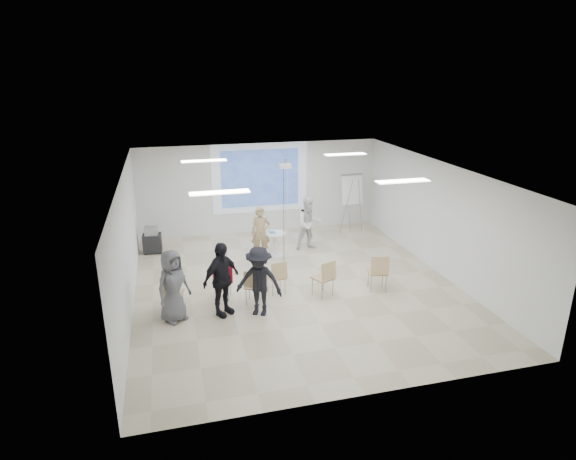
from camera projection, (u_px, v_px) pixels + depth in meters
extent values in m
cube|color=beige|center=(296.00, 287.00, 12.39)|extent=(8.00, 9.00, 0.10)
cube|color=white|center=(296.00, 169.00, 11.39)|extent=(8.00, 9.00, 0.10)
cube|color=silver|center=(260.00, 188.00, 16.06)|extent=(8.00, 0.10, 3.00)
cube|color=silver|center=(125.00, 245.00, 10.93)|extent=(0.10, 9.00, 3.00)
cube|color=silver|center=(442.00, 218.00, 12.85)|extent=(0.10, 9.00, 3.00)
cube|color=silver|center=(260.00, 178.00, 15.89)|extent=(3.20, 0.01, 2.30)
cube|color=#3052A3|center=(260.00, 178.00, 15.87)|extent=(2.60, 0.01, 1.90)
cylinder|color=white|center=(276.00, 255.00, 14.29)|extent=(0.52, 0.52, 0.05)
cylinder|color=white|center=(276.00, 245.00, 14.18)|extent=(0.14, 0.14, 0.66)
cylinder|color=white|center=(275.00, 234.00, 14.07)|extent=(0.71, 0.71, 0.04)
cube|color=white|center=(277.00, 233.00, 14.05)|extent=(0.24, 0.21, 0.01)
cube|color=teal|center=(272.00, 232.00, 14.08)|extent=(0.18, 0.23, 0.02)
imported|color=tan|center=(261.00, 229.00, 13.93)|extent=(0.69, 0.52, 1.75)
imported|color=white|center=(309.00, 221.00, 14.61)|extent=(0.90, 0.73, 1.80)
cube|color=white|center=(265.00, 217.00, 14.11)|extent=(0.06, 0.13, 0.04)
cube|color=white|center=(301.00, 209.00, 14.70)|extent=(0.05, 0.13, 0.04)
cube|color=tan|center=(173.00, 293.00, 10.96)|extent=(0.54, 0.54, 0.04)
cube|color=tan|center=(169.00, 287.00, 10.69)|extent=(0.42, 0.22, 0.40)
cylinder|color=#95989D|center=(164.00, 305.00, 10.89)|extent=(0.03, 0.03, 0.44)
cylinder|color=gray|center=(179.00, 306.00, 10.86)|extent=(0.03, 0.03, 0.44)
cylinder|color=gray|center=(169.00, 298.00, 11.21)|extent=(0.03, 0.03, 0.44)
cylinder|color=gray|center=(183.00, 299.00, 11.18)|extent=(0.03, 0.03, 0.44)
cube|color=tan|center=(222.00, 282.00, 11.57)|extent=(0.48, 0.48, 0.04)
cube|color=tan|center=(221.00, 277.00, 11.32)|extent=(0.40, 0.18, 0.37)
cylinder|color=gray|center=(215.00, 293.00, 11.50)|extent=(0.03, 0.03, 0.41)
cylinder|color=gray|center=(228.00, 293.00, 11.49)|extent=(0.03, 0.03, 0.41)
cylinder|color=gray|center=(217.00, 288.00, 11.80)|extent=(0.03, 0.03, 0.41)
cylinder|color=gray|center=(230.00, 288.00, 11.79)|extent=(0.03, 0.03, 0.41)
cube|color=tan|center=(254.00, 286.00, 11.35)|extent=(0.53, 0.53, 0.04)
cube|color=tan|center=(252.00, 280.00, 11.09)|extent=(0.41, 0.24, 0.39)
cylinder|color=gray|center=(246.00, 297.00, 11.29)|extent=(0.03, 0.03, 0.43)
cylinder|color=#919398|center=(260.00, 298.00, 11.25)|extent=(0.03, 0.03, 0.43)
cylinder|color=gray|center=(249.00, 291.00, 11.60)|extent=(0.03, 0.03, 0.43)
cylinder|color=gray|center=(263.00, 292.00, 11.56)|extent=(0.03, 0.03, 0.43)
cube|color=tan|center=(276.00, 277.00, 11.86)|extent=(0.46, 0.46, 0.04)
cube|color=tan|center=(279.00, 271.00, 11.61)|extent=(0.41, 0.14, 0.39)
cylinder|color=gray|center=(273.00, 289.00, 11.72)|extent=(0.02, 0.02, 0.42)
cylinder|color=#95979D|center=(285.00, 286.00, 11.84)|extent=(0.02, 0.02, 0.42)
cylinder|color=#95979D|center=(268.00, 283.00, 12.01)|extent=(0.02, 0.02, 0.42)
cylinder|color=#96989E|center=(280.00, 281.00, 12.13)|extent=(0.02, 0.02, 0.42)
cube|color=tan|center=(323.00, 278.00, 11.70)|extent=(0.58, 0.58, 0.04)
cube|color=tan|center=(329.00, 271.00, 11.46)|extent=(0.44, 0.26, 0.42)
cylinder|color=gray|center=(322.00, 291.00, 11.54)|extent=(0.03, 0.03, 0.46)
cylinder|color=gray|center=(333.00, 287.00, 11.74)|extent=(0.03, 0.03, 0.46)
cylinder|color=gray|center=(312.00, 286.00, 11.80)|extent=(0.03, 0.03, 0.46)
cylinder|color=gray|center=(323.00, 282.00, 12.01)|extent=(0.03, 0.03, 0.46)
cube|color=tan|center=(378.00, 272.00, 12.00)|extent=(0.54, 0.54, 0.04)
cube|color=tan|center=(380.00, 265.00, 11.71)|extent=(0.46, 0.19, 0.43)
cylinder|color=#92939A|center=(371.00, 284.00, 11.90)|extent=(0.03, 0.03, 0.48)
cylinder|color=gray|center=(386.00, 284.00, 11.91)|extent=(0.03, 0.03, 0.48)
cylinder|color=gray|center=(368.00, 278.00, 12.25)|extent=(0.03, 0.03, 0.48)
cylinder|color=gray|center=(383.00, 278.00, 12.26)|extent=(0.03, 0.03, 0.48)
cube|color=maroon|center=(223.00, 275.00, 11.27)|extent=(0.45, 0.22, 0.42)
imported|color=black|center=(254.00, 284.00, 11.36)|extent=(0.38, 0.34, 0.03)
imported|color=black|center=(221.00, 274.00, 10.64)|extent=(1.34, 1.23, 1.98)
imported|color=black|center=(259.00, 277.00, 10.67)|extent=(1.36, 1.13, 1.84)
imported|color=slate|center=(172.00, 282.00, 10.42)|extent=(1.08, 1.01, 1.85)
cylinder|color=gray|center=(346.00, 207.00, 15.89)|extent=(0.37, 0.19, 1.85)
cylinder|color=#92969A|center=(360.00, 206.00, 16.06)|extent=(0.33, 0.25, 1.85)
cylinder|color=#94969C|center=(349.00, 204.00, 16.27)|extent=(0.06, 0.42, 1.84)
cube|color=white|center=(352.00, 189.00, 15.90)|extent=(0.75, 0.28, 1.03)
cube|color=gray|center=(352.00, 174.00, 15.79)|extent=(0.75, 0.13, 0.07)
cube|color=black|center=(152.00, 243.00, 14.49)|extent=(0.56, 0.46, 0.54)
cube|color=#94969C|center=(151.00, 231.00, 14.37)|extent=(0.39, 0.34, 0.24)
cylinder|color=black|center=(145.00, 254.00, 14.39)|extent=(0.07, 0.07, 0.06)
cylinder|color=black|center=(160.00, 253.00, 14.47)|extent=(0.07, 0.07, 0.06)
cylinder|color=black|center=(146.00, 250.00, 14.69)|extent=(0.07, 0.07, 0.06)
cylinder|color=black|center=(161.00, 249.00, 14.77)|extent=(0.07, 0.07, 0.06)
cube|color=white|center=(285.00, 166.00, 12.86)|extent=(0.30, 0.25, 0.10)
cylinder|color=gray|center=(285.00, 162.00, 12.83)|extent=(0.04, 0.04, 0.14)
cylinder|color=black|center=(284.00, 218.00, 13.24)|extent=(0.01, 0.01, 2.77)
cylinder|color=white|center=(287.00, 218.00, 13.24)|extent=(0.01, 0.01, 2.77)
cube|color=white|center=(204.00, 161.00, 12.78)|extent=(1.20, 0.30, 0.02)
cube|color=white|center=(345.00, 154.00, 13.72)|extent=(1.20, 0.30, 0.02)
cube|color=white|center=(220.00, 192.00, 9.57)|extent=(1.20, 0.30, 0.02)
cube|color=white|center=(403.00, 181.00, 10.51)|extent=(1.20, 0.30, 0.02)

